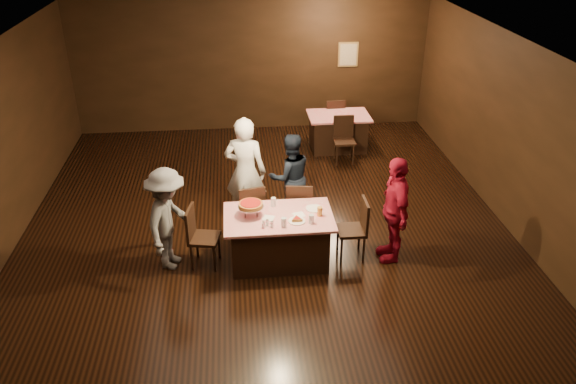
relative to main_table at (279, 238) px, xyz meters
The scene contains 23 objects.
room 1.84m from the main_table, 103.34° to the left, with size 10.00×10.04×3.02m.
main_table is the anchor object (origin of this frame).
back_table 4.42m from the main_table, 68.15° to the left, with size 1.30×0.90×0.77m, color red.
chair_far_left 0.85m from the main_table, 118.07° to the left, with size 0.42×0.42×0.95m, color black.
chair_far_right 0.85m from the main_table, 61.93° to the left, with size 0.42×0.42×0.95m, color black.
chair_end_left 1.10m from the main_table, behind, with size 0.42×0.42×0.95m, color black.
chair_end_right 1.10m from the main_table, ahead, with size 0.42×0.42×0.95m, color black.
chair_back_near 3.78m from the main_table, 64.20° to the left, with size 0.42×0.42×0.95m, color black.
chair_back_far 4.98m from the main_table, 70.72° to the left, with size 0.42×0.42×0.95m, color black.
diner_white_jacket 1.37m from the main_table, 110.53° to the left, with size 0.69×0.45×1.88m, color white.
diner_navy_hoodie 1.36m from the main_table, 76.50° to the left, with size 0.74×0.58×1.53m, color black.
diner_grey_knit 1.65m from the main_table, behind, with size 1.02×0.59×1.58m, color slate.
diner_red_shirt 1.77m from the main_table, ahead, with size 0.98×0.41×1.67m, color maroon.
pizza_stand 0.70m from the main_table, behind, with size 0.38×0.38×0.22m.
plate_with_slice 0.51m from the main_table, 35.75° to the right, with size 0.25×0.25×0.06m.
plate_empty 0.69m from the main_table, 15.26° to the left, with size 0.25×0.25×0.01m, color white.
glass_front_left 0.55m from the main_table, 80.54° to the right, with size 0.08×0.08×0.14m, color silver.
glass_front_right 0.69m from the main_table, 29.05° to the right, with size 0.08×0.08×0.14m, color silver.
glass_amber 0.75m from the main_table, ahead, with size 0.08×0.08×0.14m, color #BF7F26.
glass_back 0.55m from the main_table, 99.46° to the left, with size 0.08×0.08×0.14m, color silver.
condiments 0.55m from the main_table, 122.43° to the right, with size 0.17×0.10×0.09m.
napkin_center 0.49m from the main_table, ahead, with size 0.16×0.16×0.01m, color white.
napkin_left 0.42m from the main_table, 161.57° to the right, with size 0.16×0.16×0.01m, color white.
Camera 1 is at (-0.44, -7.58, 4.94)m, focal length 35.00 mm.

